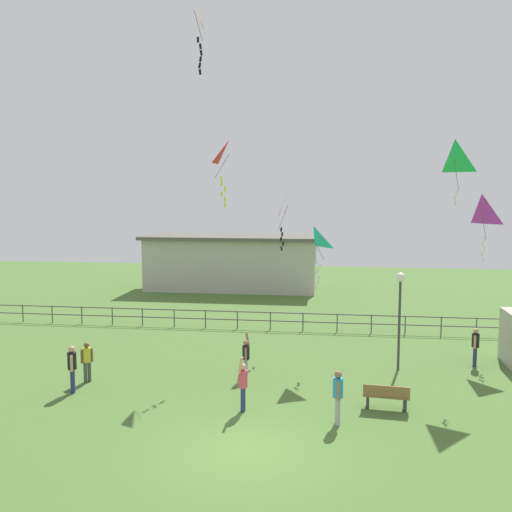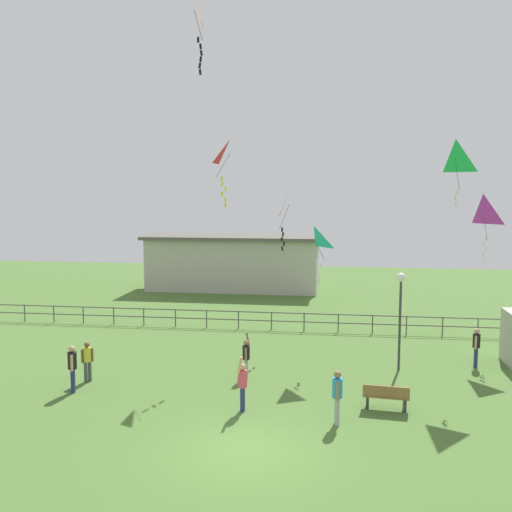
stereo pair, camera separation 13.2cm
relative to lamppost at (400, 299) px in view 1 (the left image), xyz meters
name	(u,v)px [view 1 (the left image)]	position (x,y,z in m)	size (l,w,h in m)	color
ground_plane	(247,450)	(-4.97, -7.97, -2.92)	(80.00, 80.00, 0.00)	#476B2D
lamppost	(400,299)	(0.00, 0.00, 0.00)	(0.36, 0.36, 3.95)	#38383D
park_bench	(386,396)	(-0.86, -4.42, -2.45)	(1.53, 0.56, 0.85)	olive
person_0	(338,394)	(-2.46, -5.84, -1.94)	(0.31, 0.51, 1.70)	#99999E
person_1	(246,356)	(-5.91, -1.89, -2.03)	(0.28, 0.46, 1.77)	#99999E
person_2	(475,344)	(3.17, 0.89, -1.99)	(0.30, 0.46, 1.60)	navy
person_3	(87,359)	(-11.78, -3.07, -2.04)	(0.39, 0.31, 1.52)	#3F4C47
person_4	(72,366)	(-11.81, -4.25, -1.94)	(0.32, 0.49, 1.70)	navy
person_5	(243,383)	(-5.51, -5.16, -1.98)	(0.30, 0.49, 1.88)	navy
kite_0	(288,207)	(-4.75, 3.29, 3.54)	(0.71, 0.81, 2.73)	red
kite_1	(229,156)	(-7.00, 0.74, 5.69)	(0.96, 0.90, 2.73)	red
kite_2	(481,211)	(3.70, 3.04, 3.38)	(1.09, 1.18, 2.94)	#B22DB2
kite_3	(195,14)	(-7.60, -2.58, 10.43)	(0.49, 1.04, 2.71)	orange
kite_4	(454,160)	(1.91, 0.12, 5.45)	(1.22, 1.30, 2.45)	#1EB759
kite_5	(314,241)	(-3.46, 0.39, 2.22)	(1.03, 1.13, 2.59)	#19B2B2
waterfront_railing	(282,318)	(-5.22, 6.03, -2.29)	(36.05, 0.06, 0.95)	#4C4742
pavilion_building	(232,262)	(-10.01, 18.03, -0.91)	(12.84, 4.61, 3.96)	#B7B2A3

